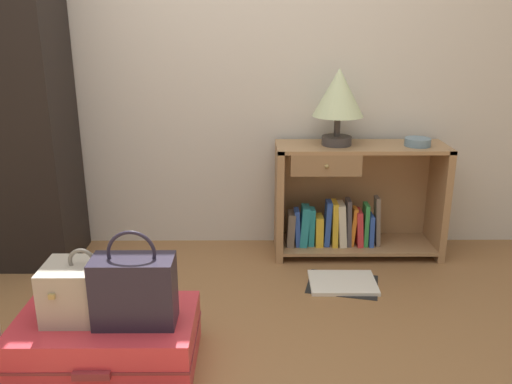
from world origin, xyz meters
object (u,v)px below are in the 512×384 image
object	(u,v)px
train_case	(85,291)
handbag	(134,290)
bookshelf	(351,202)
open_book_on_floor	(343,283)
bowl	(418,142)
suitcase_large	(107,340)
table_lamp	(339,96)

from	to	relation	value
train_case	handbag	bearing A→B (deg)	-13.44
bookshelf	handbag	world-z (taller)	bookshelf
handbag	open_book_on_floor	xyz separation A→B (m)	(0.94, 0.73, -0.35)
bowl	handbag	bearing A→B (deg)	-141.33
suitcase_large	handbag	size ratio (longest dim) A/B	1.86
bowl	train_case	bearing A→B (deg)	-146.36
bowl	bookshelf	bearing A→B (deg)	173.53
open_book_on_floor	train_case	bearing A→B (deg)	-149.41
bookshelf	suitcase_large	bearing A→B (deg)	-136.64
table_lamp	suitcase_large	xyz separation A→B (m)	(-1.07, -1.10, -0.84)
table_lamp	train_case	distance (m)	1.70
suitcase_large	train_case	world-z (taller)	train_case
bookshelf	open_book_on_floor	distance (m)	0.54
bookshelf	bowl	world-z (taller)	bowl
suitcase_large	train_case	bearing A→B (deg)	173.72
bookshelf	suitcase_large	distance (m)	1.64
train_case	handbag	distance (m)	0.22
train_case	handbag	size ratio (longest dim) A/B	0.80
table_lamp	handbag	xyz separation A→B (m)	(-0.94, -1.14, -0.59)
bookshelf	train_case	xyz separation A→B (m)	(-1.25, -1.11, 0.01)
handbag	table_lamp	bearing A→B (deg)	50.69
train_case	table_lamp	bearing A→B (deg)	43.71
bookshelf	train_case	distance (m)	1.67
table_lamp	bowl	world-z (taller)	table_lamp
bookshelf	handbag	xyz separation A→B (m)	(-1.04, -1.16, 0.04)
bowl	handbag	xyz separation A→B (m)	(-1.39, -1.12, -0.33)
bookshelf	open_book_on_floor	size ratio (longest dim) A/B	2.31
bookshelf	bowl	bearing A→B (deg)	-6.47
suitcase_large	handbag	bearing A→B (deg)	-17.11
table_lamp	bookshelf	bearing A→B (deg)	5.63
open_book_on_floor	bowl	bearing A→B (deg)	40.48
bookshelf	train_case	world-z (taller)	bookshelf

